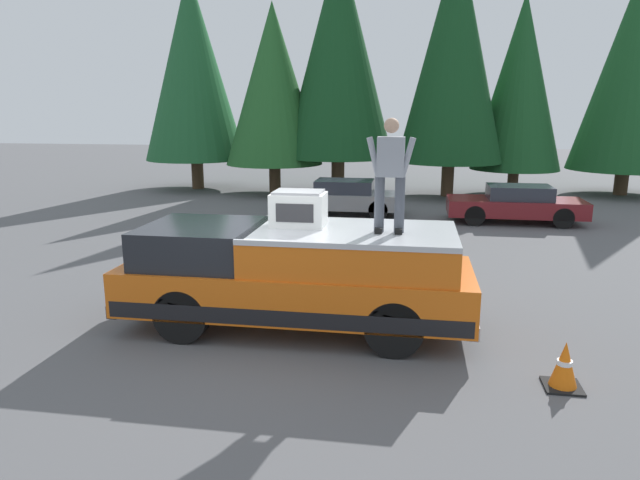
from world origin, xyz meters
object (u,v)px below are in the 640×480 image
Objects in this scene: pickup_truck at (297,275)px; person_on_truck_bed at (390,172)px; parked_car_grey at (342,197)px; traffic_cone at (564,366)px; parked_car_maroon at (516,204)px; compressor_unit at (299,209)px.

person_on_truck_bed is (-0.10, -1.44, 1.68)m from pickup_truck.
parked_car_grey is 6.61× the size of traffic_cone.
pickup_truck is 1.35× the size of parked_car_grey.
parked_car_maroon is at bearing -27.07° from pickup_truck.
person_on_truck_bed reaches higher than pickup_truck.
person_on_truck_bed is at bearing -100.66° from compressor_unit.
person_on_truck_bed is (-0.27, -1.44, 0.62)m from compressor_unit.
person_on_truck_bed is 10.68m from parked_car_grey.
parked_car_grey is (0.53, 5.49, 0.00)m from parked_car_maroon.
traffic_cone is (-11.69, -4.30, -0.29)m from parked_car_grey.
parked_car_grey is at bearing 3.07° from pickup_truck.
pickup_truck is 4.08m from traffic_cone.
traffic_cone is (-11.16, 1.19, -0.29)m from parked_car_maroon.
pickup_truck reaches higher than parked_car_maroon.
compressor_unit is at bearing 79.34° from person_on_truck_bed.
parked_car_maroon is 5.52m from parked_car_grey.
pickup_truck is at bearing 86.05° from person_on_truck_bed.
person_on_truck_bed is 2.73× the size of traffic_cone.
person_on_truck_bed is at bearing 160.28° from parked_car_maroon.
pickup_truck is 1.07m from compressor_unit.
parked_car_maroon is (9.78, -3.50, -1.97)m from person_on_truck_bed.
parked_car_grey is at bearing 84.52° from parked_car_maroon.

